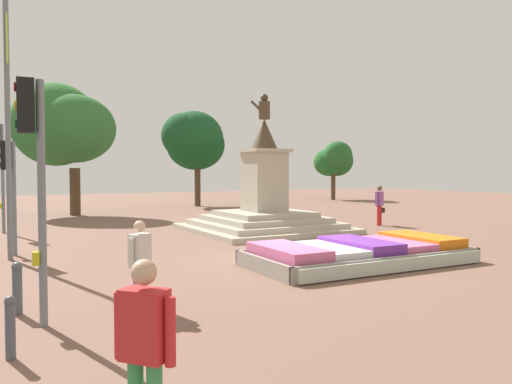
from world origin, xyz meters
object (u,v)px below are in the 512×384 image
at_px(flower_planter, 361,253).
at_px(pedestrian_crossing_plaza, 145,345).
at_px(traffic_light_near_crossing, 34,158).
at_px(traffic_light_mid_block, 9,176).
at_px(pedestrian_near_planter, 140,259).
at_px(pedestrian_with_handbag, 380,203).
at_px(banner_pole, 8,119).
at_px(kerb_bollard_south, 10,326).
at_px(statue_monument, 264,208).
at_px(kerb_bollard_mid_a, 17,287).

xyz_separation_m(flower_planter, pedestrian_crossing_plaza, (-7.33, -5.81, 0.68)).
relative_size(traffic_light_near_crossing, traffic_light_mid_block, 1.16).
xyz_separation_m(flower_planter, pedestrian_near_planter, (-6.11, -1.41, 0.60)).
xyz_separation_m(traffic_light_mid_block, pedestrian_with_handbag, (14.55, 0.93, -1.24)).
relative_size(traffic_light_near_crossing, pedestrian_with_handbag, 2.14).
height_order(banner_pole, kerb_bollard_south, banner_pole).
xyz_separation_m(traffic_light_near_crossing, traffic_light_mid_block, (0.01, 7.32, -0.34)).
relative_size(traffic_light_near_crossing, banner_pole, 0.52).
bearing_deg(banner_pole, flower_planter, -32.37).
relative_size(statue_monument, traffic_light_mid_block, 1.75).
xyz_separation_m(statue_monument, pedestrian_near_planter, (-7.48, -8.71, -0.06)).
xyz_separation_m(banner_pole, pedestrian_with_handbag, (14.59, 1.69, -2.76)).
height_order(traffic_light_mid_block, pedestrian_near_planter, traffic_light_mid_block).
relative_size(pedestrian_near_planter, kerb_bollard_mid_a, 1.74).
relative_size(pedestrian_crossing_plaza, kerb_bollard_mid_a, 1.88).
bearing_deg(statue_monument, kerb_bollard_south, -133.19).
distance_m(statue_monument, pedestrian_crossing_plaza, 15.73).
distance_m(statue_monument, pedestrian_with_handbag, 5.48).
bearing_deg(flower_planter, traffic_light_near_crossing, -168.27).
bearing_deg(banner_pole, pedestrian_with_handbag, 6.61).
bearing_deg(flower_planter, pedestrian_near_planter, -167.02).
bearing_deg(banner_pole, pedestrian_near_planter, -75.19).
xyz_separation_m(banner_pole, pedestrian_near_planter, (1.68, -6.35, -2.88)).
bearing_deg(kerb_bollard_mid_a, traffic_light_near_crossing, -77.02).
height_order(statue_monument, pedestrian_near_planter, statue_monument).
distance_m(banner_pole, pedestrian_near_planter, 7.17).
relative_size(traffic_light_near_crossing, kerb_bollard_mid_a, 4.26).
distance_m(banner_pole, kerb_bollard_south, 8.49).
bearing_deg(statue_monument, flower_planter, -100.56).
bearing_deg(statue_monument, traffic_light_mid_block, -170.07).
xyz_separation_m(flower_planter, kerb_bollard_south, (-8.18, -2.86, 0.15)).
height_order(banner_pole, kerb_bollard_mid_a, banner_pole).
height_order(statue_monument, traffic_light_near_crossing, statue_monument).
height_order(pedestrian_with_handbag, kerb_bollard_south, pedestrian_with_handbag).
relative_size(kerb_bollard_south, kerb_bollard_mid_a, 0.92).
relative_size(pedestrian_with_handbag, kerb_bollard_mid_a, 1.99).
height_order(flower_planter, pedestrian_with_handbag, pedestrian_with_handbag).
height_order(traffic_light_near_crossing, banner_pole, banner_pole).
xyz_separation_m(pedestrian_with_handbag, kerb_bollard_mid_a, (-14.76, -7.36, -0.52)).
height_order(statue_monument, kerb_bollard_mid_a, statue_monument).
relative_size(flower_planter, statue_monument, 1.03).
bearing_deg(flower_planter, kerb_bollard_south, -160.72).
xyz_separation_m(traffic_light_mid_block, kerb_bollard_mid_a, (-0.22, -6.44, -1.76)).
xyz_separation_m(statue_monument, kerb_bollard_mid_a, (-9.33, -8.03, -0.47)).
bearing_deg(pedestrian_with_handbag, flower_planter, -135.70).
relative_size(traffic_light_mid_block, kerb_bollard_mid_a, 3.66).
bearing_deg(pedestrian_near_planter, banner_pole, 104.81).
relative_size(traffic_light_mid_block, kerb_bollard_south, 3.97).
distance_m(flower_planter, pedestrian_near_planter, 6.30).
height_order(pedestrian_near_planter, pedestrian_crossing_plaza, pedestrian_crossing_plaza).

